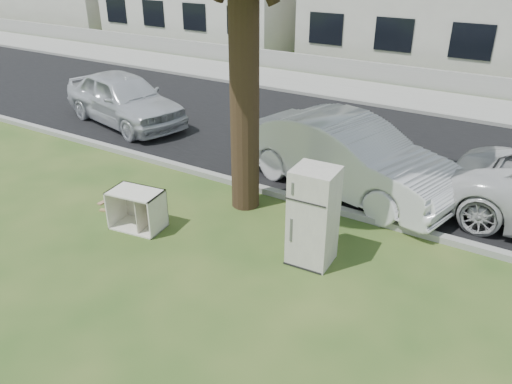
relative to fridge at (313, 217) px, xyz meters
The scene contains 13 objects.
ground 1.90m from the fridge, 154.70° to the right, with size 120.00×120.00×0.00m, color #2B4D1B.
road 5.55m from the fridge, 106.48° to the left, with size 120.00×7.00×0.01m, color black.
kerb_near 2.45m from the fridge, 132.26° to the left, with size 120.00×0.18×0.12m, color gray.
kerb_far 8.99m from the fridge, 100.02° to the left, with size 120.00×0.18×0.12m, color gray.
sidewalk 10.41m from the fridge, 98.63° to the left, with size 120.00×2.80×0.01m, color gray.
low_wall 11.97m from the fridge, 97.48° to the left, with size 120.00×0.15×0.70m, color gray.
fridge is the anchor object (origin of this frame).
cabinet 3.24m from the fridge, 167.41° to the right, with size 0.93×0.58×0.73m, color white.
plank_a 3.80m from the fridge, behind, with size 1.15×0.09×0.02m, color olive.
plank_b 3.29m from the fridge, behind, with size 0.81×0.08×0.02m, color tan.
plank_c 4.47m from the fridge, behind, with size 0.89×0.10×0.02m, color #A07658.
car_center 2.77m from the fridge, 101.43° to the left, with size 1.62×4.64×1.53m, color silver.
car_left 8.34m from the fridge, 155.46° to the left, with size 1.71×4.25×1.45m, color silver.
Camera 1 is at (4.38, -5.51, 4.64)m, focal length 35.00 mm.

